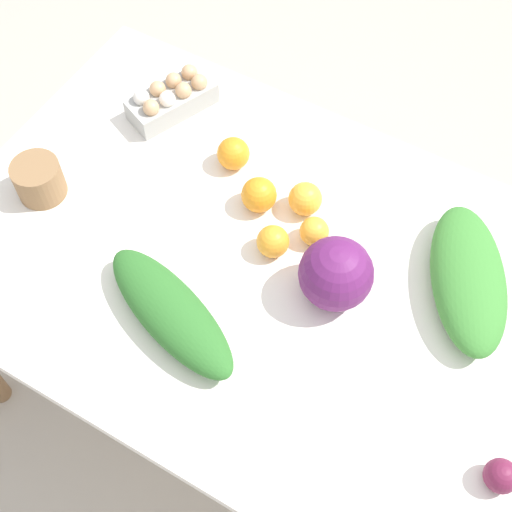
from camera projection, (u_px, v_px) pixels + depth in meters
ground_plane at (256, 381)px, 2.20m from camera, size 8.00×8.00×0.00m
dining_table at (256, 279)px, 1.67m from camera, size 1.43×0.97×0.71m
cabbage_purple at (336, 274)px, 1.48m from camera, size 0.16×0.16×0.16m
egg_carton at (172, 98)px, 1.80m from camera, size 0.18×0.25×0.09m
paper_bag at (39, 180)px, 1.66m from camera, size 0.11×0.11×0.09m
greens_bunch_scallion at (171, 312)px, 1.48m from camera, size 0.40×0.25×0.08m
greens_bunch_kale at (468, 278)px, 1.52m from camera, size 0.31×0.40×0.09m
beet_root at (501, 476)px, 1.31m from camera, size 0.07×0.07×0.07m
orange_0 at (233, 153)px, 1.71m from camera, size 0.08×0.08×0.08m
orange_1 at (259, 195)px, 1.64m from camera, size 0.08×0.08×0.08m
orange_2 at (273, 241)px, 1.58m from camera, size 0.07×0.07×0.07m
orange_3 at (305, 199)px, 1.64m from camera, size 0.08×0.08×0.08m
orange_4 at (314, 231)px, 1.60m from camera, size 0.07×0.07×0.07m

